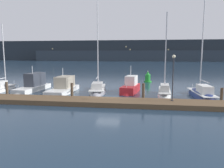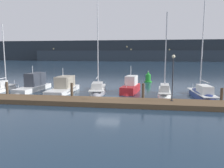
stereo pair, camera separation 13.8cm
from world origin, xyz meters
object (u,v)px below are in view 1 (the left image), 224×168
(motorboat_berth_3, at_px, (33,87))
(channel_buoy, at_px, (148,78))
(sailboat_berth_7, at_px, (164,95))
(dock_lamppost, at_px, (173,70))
(sailboat_berth_2, at_px, (4,89))
(sailboat_berth_8, at_px, (202,96))
(motorboat_berth_4, at_px, (63,90))
(sailboat_berth_5, at_px, (98,91))
(motorboat_berth_6, at_px, (131,90))

(motorboat_berth_3, bearing_deg, channel_buoy, 35.66)
(sailboat_berth_7, bearing_deg, dock_lamppost, -86.78)
(sailboat_berth_2, height_order, sailboat_berth_7, sailboat_berth_7)
(sailboat_berth_8, bearing_deg, channel_buoy, 115.14)
(motorboat_berth_4, bearing_deg, dock_lamppost, -23.07)
(sailboat_berth_5, height_order, motorboat_berth_6, sailboat_berth_5)
(sailboat_berth_5, xyz_separation_m, motorboat_berth_6, (4.12, 0.15, 0.22))
(sailboat_berth_7, relative_size, sailboat_berth_8, 0.83)
(channel_buoy, xyz_separation_m, dock_lamppost, (1.89, -16.77, 2.54))
(sailboat_berth_2, bearing_deg, sailboat_berth_7, -2.44)
(sailboat_berth_7, xyz_separation_m, sailboat_berth_8, (4.05, 0.07, -0.02))
(dock_lamppost, bearing_deg, sailboat_berth_5, 142.85)
(motorboat_berth_3, bearing_deg, motorboat_berth_6, 1.83)
(sailboat_berth_8, bearing_deg, sailboat_berth_5, 172.31)
(sailboat_berth_2, relative_size, sailboat_berth_7, 0.90)
(sailboat_berth_2, xyz_separation_m, channel_buoy, (18.73, 11.30, 0.54))
(motorboat_berth_4, xyz_separation_m, sailboat_berth_5, (4.17, 0.98, -0.21))
(motorboat_berth_3, height_order, sailboat_berth_5, sailboat_berth_5)
(sailboat_berth_5, xyz_separation_m, sailboat_berth_8, (12.11, -1.64, 0.01))
(sailboat_berth_2, relative_size, motorboat_berth_6, 1.73)
(sailboat_berth_2, xyz_separation_m, motorboat_berth_3, (3.78, 0.58, 0.24))
(motorboat_berth_4, bearing_deg, motorboat_berth_3, 170.51)
(motorboat_berth_4, xyz_separation_m, dock_lamppost, (12.49, -5.32, 2.92))
(sailboat_berth_5, bearing_deg, motorboat_berth_4, -166.72)
(sailboat_berth_5, distance_m, motorboat_berth_6, 4.12)
(dock_lamppost, bearing_deg, motorboat_berth_3, 160.25)
(sailboat_berth_5, xyz_separation_m, dock_lamppost, (8.32, -6.30, 3.13))
(motorboat_berth_4, distance_m, motorboat_berth_6, 8.36)
(sailboat_berth_7, bearing_deg, channel_buoy, 97.65)
(motorboat_berth_6, bearing_deg, dock_lamppost, -56.91)
(channel_buoy, bearing_deg, sailboat_berth_8, -64.86)
(sailboat_berth_2, xyz_separation_m, dock_lamppost, (20.62, -5.47, 3.08))
(sailboat_berth_7, bearing_deg, sailboat_berth_5, 168.08)
(motorboat_berth_4, height_order, sailboat_berth_8, sailboat_berth_8)
(motorboat_berth_3, relative_size, dock_lamppost, 1.70)
(sailboat_berth_7, bearing_deg, sailboat_berth_8, 0.93)
(motorboat_berth_4, bearing_deg, channel_buoy, 47.23)
(motorboat_berth_6, relative_size, dock_lamppost, 1.25)
(sailboat_berth_2, bearing_deg, sailboat_berth_5, 3.88)
(motorboat_berth_3, xyz_separation_m, channel_buoy, (14.95, 10.73, 0.30))
(sailboat_berth_5, height_order, dock_lamppost, sailboat_berth_5)
(motorboat_berth_4, height_order, sailboat_berth_5, sailboat_berth_5)
(motorboat_berth_4, distance_m, sailboat_berth_7, 12.25)
(sailboat_berth_2, bearing_deg, dock_lamppost, -14.86)
(motorboat_berth_4, relative_size, sailboat_berth_7, 0.70)
(motorboat_berth_3, relative_size, sailboat_berth_5, 0.61)
(dock_lamppost, bearing_deg, sailboat_berth_7, 93.22)
(dock_lamppost, bearing_deg, sailboat_berth_2, 165.14)
(motorboat_berth_3, xyz_separation_m, sailboat_berth_5, (8.52, 0.26, -0.29))
(motorboat_berth_3, xyz_separation_m, sailboat_berth_8, (20.63, -1.38, -0.27))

